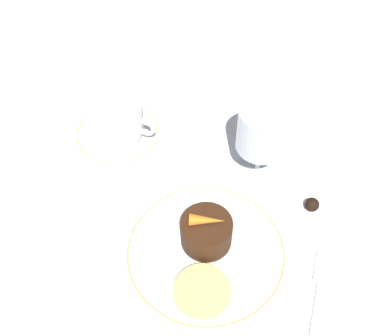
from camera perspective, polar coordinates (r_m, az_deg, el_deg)
The scene contains 11 objects.
ground_plane at distance 0.79m, azimuth 2.55°, elevation -5.84°, with size 3.00×3.00×0.00m, color white.
dinner_plate at distance 0.76m, azimuth 1.48°, elevation -9.10°, with size 0.24×0.24×0.01m.
saucer at distance 0.90m, azimuth -7.87°, elevation 3.59°, with size 0.15×0.15×0.01m.
coffee_cup at distance 0.87m, azimuth -8.24°, elevation 5.23°, with size 0.12×0.09×0.06m.
spoon at distance 0.87m, azimuth -5.28°, elevation 2.73°, with size 0.07×0.09×0.00m.
wine_glass at distance 0.79m, azimuth 7.53°, elevation 3.76°, with size 0.08×0.08×0.13m.
fork at distance 0.75m, azimuth 13.36°, elevation -12.88°, with size 0.03×0.18×0.01m.
dessert_cake at distance 0.74m, azimuth 1.42°, elevation -6.80°, with size 0.07×0.07×0.04m.
carrot_garnish at distance 0.71m, azimuth 1.47°, elevation -5.55°, with size 0.05×0.03×0.02m.
pineapple_slice at distance 0.72m, azimuth 1.10°, elevation -12.98°, with size 0.08×0.08×0.01m.
chocolate_truffle at distance 0.81m, azimuth 12.69°, elevation -3.83°, with size 0.02×0.02×0.02m.
Camera 1 is at (0.12, -0.40, 0.67)m, focal length 50.00 mm.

